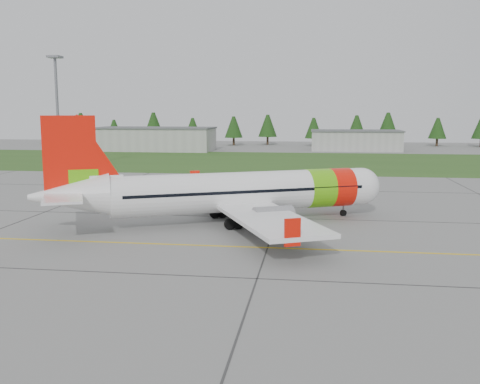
# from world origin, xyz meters

# --- Properties ---
(ground) EXTENTS (320.00, 320.00, 0.00)m
(ground) POSITION_xyz_m (0.00, 0.00, 0.00)
(ground) COLOR gray
(ground) RESTS_ON ground
(aircraft) EXTENTS (32.28, 30.62, 10.36)m
(aircraft) POSITION_xyz_m (6.14, 17.20, 2.99)
(aircraft) COLOR white
(aircraft) RESTS_ON ground
(service_van) EXTENTS (1.60, 1.54, 3.94)m
(service_van) POSITION_xyz_m (-31.40, 60.00, 1.97)
(service_van) COLOR white
(service_van) RESTS_ON ground
(grass_strip) EXTENTS (320.00, 50.00, 0.03)m
(grass_strip) POSITION_xyz_m (0.00, 82.00, 0.01)
(grass_strip) COLOR #30561E
(grass_strip) RESTS_ON ground
(taxi_guideline) EXTENTS (120.00, 0.25, 0.02)m
(taxi_guideline) POSITION_xyz_m (0.00, 8.00, 0.01)
(taxi_guideline) COLOR gold
(taxi_guideline) RESTS_ON ground
(hangar_west) EXTENTS (32.00, 14.00, 6.00)m
(hangar_west) POSITION_xyz_m (-30.00, 110.00, 3.00)
(hangar_west) COLOR #A8A8A3
(hangar_west) RESTS_ON ground
(hangar_east) EXTENTS (24.00, 12.00, 5.20)m
(hangar_east) POSITION_xyz_m (25.00, 118.00, 2.60)
(hangar_east) COLOR #A8A8A3
(hangar_east) RESTS_ON ground
(floodlight_mast) EXTENTS (0.50, 0.50, 20.00)m
(floodlight_mast) POSITION_xyz_m (-32.00, 58.00, 10.00)
(floodlight_mast) COLOR slate
(floodlight_mast) RESTS_ON ground
(treeline) EXTENTS (160.00, 8.00, 10.00)m
(treeline) POSITION_xyz_m (0.00, 138.00, 5.00)
(treeline) COLOR #1C3F14
(treeline) RESTS_ON ground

